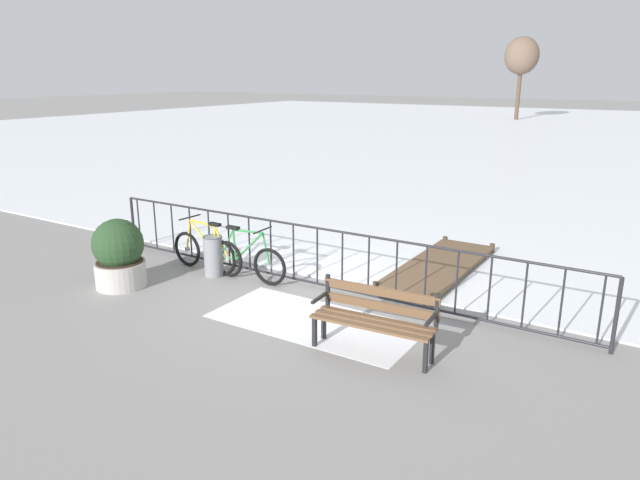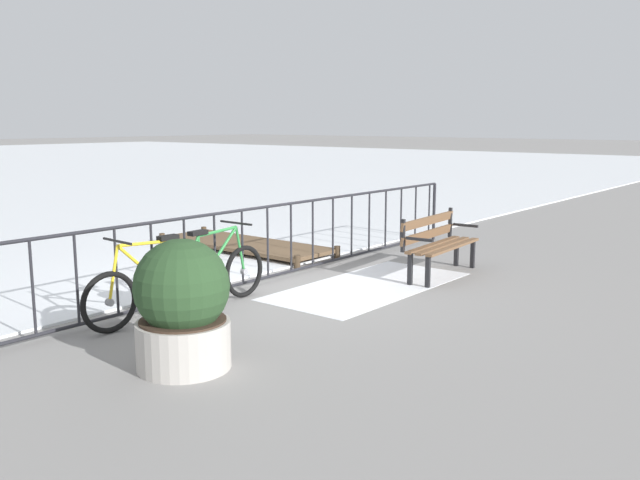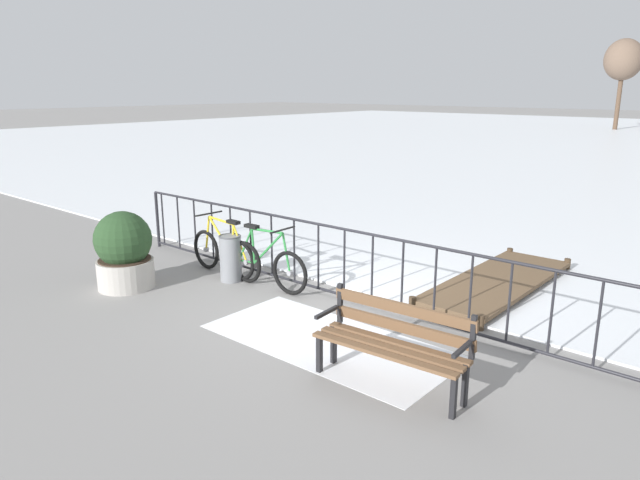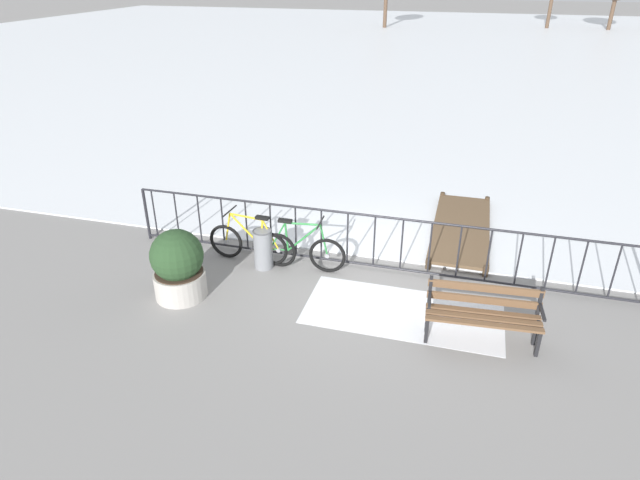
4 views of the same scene
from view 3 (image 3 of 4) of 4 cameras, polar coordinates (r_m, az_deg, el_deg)
ground_plane at (r=8.34m, az=2.36°, el=-5.97°), size 160.00×160.00×0.00m
snow_patch at (r=7.07m, az=0.81°, el=-9.88°), size 3.07×1.43×0.01m
railing_fence at (r=8.16m, az=2.40°, el=-2.29°), size 9.06×0.06×1.07m
bicycle_near_railing at (r=8.81m, az=-5.56°, el=-2.35°), size 1.71×0.52×0.97m
bicycle_second at (r=9.45m, az=-9.23°, el=-1.29°), size 1.71×0.52×0.97m
park_bench at (r=5.97m, az=7.26°, el=-9.50°), size 1.63×0.60×0.89m
planter_with_shrub at (r=9.20m, az=-18.67°, el=-1.03°), size 0.85×0.85×1.18m
trash_bin at (r=9.18m, az=-8.76°, el=-1.73°), size 0.35×0.35×0.73m
wooden_dock at (r=9.18m, az=17.02°, el=-3.87°), size 1.10×3.33×0.20m
tree_centre at (r=46.95m, az=27.62°, el=15.35°), size 2.55×2.55×6.20m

